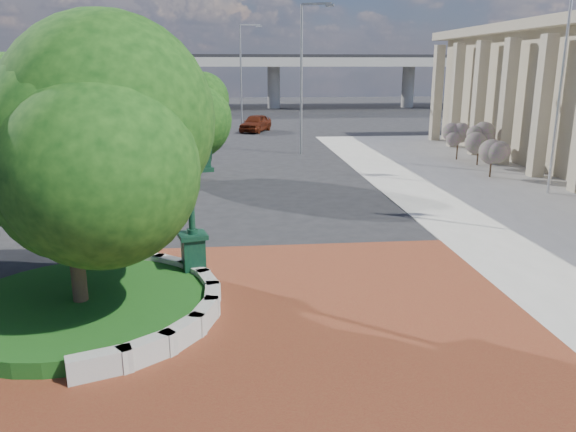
{
  "coord_description": "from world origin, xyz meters",
  "views": [
    {
      "loc": [
        -1.2,
        -13.22,
        5.96
      ],
      "look_at": [
        0.27,
        1.5,
        2.0
      ],
      "focal_mm": 35.0,
      "sensor_mm": 36.0,
      "label": 1
    }
  ],
  "objects_px": {
    "post_clock": "(190,185)",
    "street_lamp_near": "(305,68)",
    "flagpole_b": "(563,68)",
    "street_lamp_far": "(243,68)",
    "parked_car": "(256,123)"
  },
  "relations": [
    {
      "from": "street_lamp_near",
      "to": "flagpole_b",
      "type": "bearing_deg",
      "value": -53.51
    },
    {
      "from": "street_lamp_far",
      "to": "street_lamp_near",
      "type": "bearing_deg",
      "value": -77.9
    },
    {
      "from": "street_lamp_near",
      "to": "street_lamp_far",
      "type": "distance_m",
      "value": 17.95
    },
    {
      "from": "flagpole_b",
      "to": "street_lamp_far",
      "type": "bearing_deg",
      "value": 113.96
    },
    {
      "from": "street_lamp_near",
      "to": "post_clock",
      "type": "bearing_deg",
      "value": -104.66
    },
    {
      "from": "flagpole_b",
      "to": "street_lamp_far",
      "type": "distance_m",
      "value": 34.18
    },
    {
      "from": "parked_car",
      "to": "street_lamp_near",
      "type": "height_order",
      "value": "street_lamp_near"
    },
    {
      "from": "parked_car",
      "to": "street_lamp_far",
      "type": "relative_size",
      "value": 0.48
    },
    {
      "from": "post_clock",
      "to": "parked_car",
      "type": "xyz_separation_m",
      "value": [
        3.39,
        37.81,
        -2.02
      ]
    },
    {
      "from": "post_clock",
      "to": "street_lamp_far",
      "type": "xyz_separation_m",
      "value": [
        2.41,
        41.13,
        2.93
      ]
    },
    {
      "from": "street_lamp_near",
      "to": "street_lamp_far",
      "type": "xyz_separation_m",
      "value": [
        -3.76,
        17.55,
        -0.08
      ]
    },
    {
      "from": "post_clock",
      "to": "street_lamp_far",
      "type": "height_order",
      "value": "street_lamp_far"
    },
    {
      "from": "post_clock",
      "to": "street_lamp_near",
      "type": "distance_m",
      "value": 24.56
    },
    {
      "from": "flagpole_b",
      "to": "street_lamp_far",
      "type": "xyz_separation_m",
      "value": [
        -13.88,
        31.23,
        -0.14
      ]
    },
    {
      "from": "parked_car",
      "to": "flagpole_b",
      "type": "relative_size",
      "value": 0.41
    }
  ]
}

